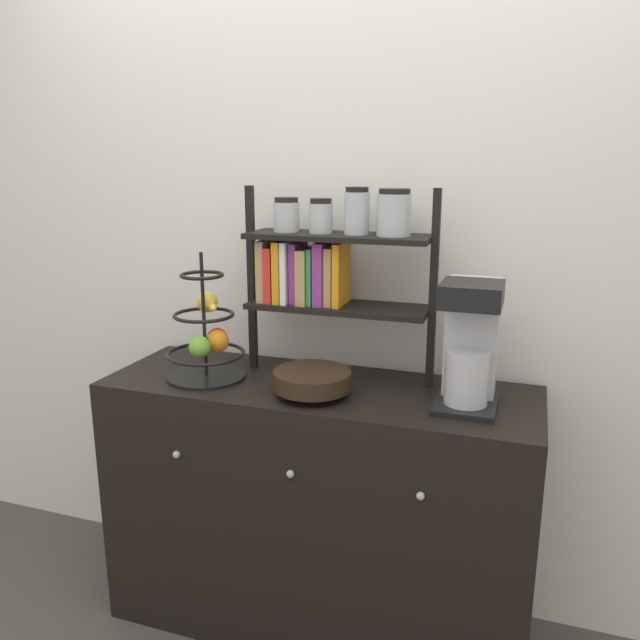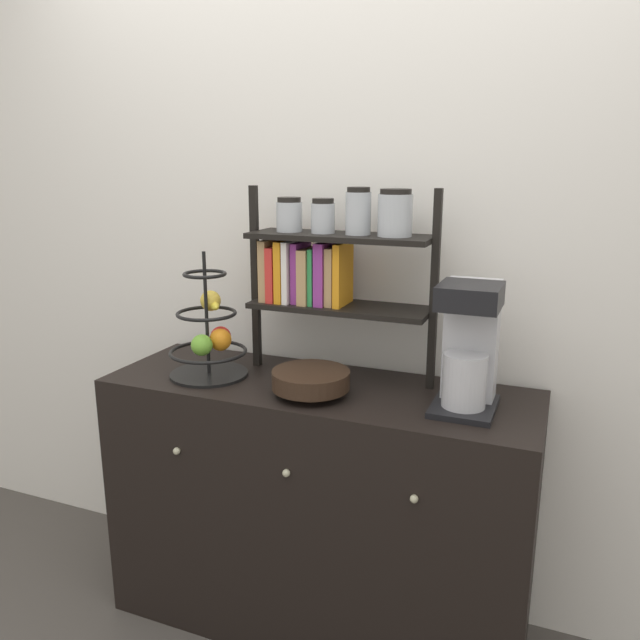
# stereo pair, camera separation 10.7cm
# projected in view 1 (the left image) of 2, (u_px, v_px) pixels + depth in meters

# --- Properties ---
(wall_back) EXTENTS (7.00, 0.05, 2.60)m
(wall_back) POSITION_uv_depth(u_px,v_px,m) (343.00, 251.00, 2.20)
(wall_back) COLOR silver
(wall_back) RESTS_ON ground_plane
(sideboard) EXTENTS (1.42, 0.49, 0.89)m
(sideboard) POSITION_uv_depth(u_px,v_px,m) (317.00, 508.00, 2.15)
(sideboard) COLOR black
(sideboard) RESTS_ON ground_plane
(coffee_maker) EXTENTS (0.18, 0.23, 0.38)m
(coffee_maker) POSITION_uv_depth(u_px,v_px,m) (470.00, 343.00, 1.84)
(coffee_maker) COLOR black
(coffee_maker) RESTS_ON sideboard
(fruit_stand) EXTENTS (0.27, 0.27, 0.43)m
(fruit_stand) POSITION_uv_depth(u_px,v_px,m) (208.00, 337.00, 2.09)
(fruit_stand) COLOR black
(fruit_stand) RESTS_ON sideboard
(wooden_bowl) EXTENTS (0.25, 0.25, 0.08)m
(wooden_bowl) POSITION_uv_depth(u_px,v_px,m) (312.00, 381.00, 1.94)
(wooden_bowl) COLOR black
(wooden_bowl) RESTS_ON sideboard
(shelf_hutch) EXTENTS (0.65, 0.20, 0.63)m
(shelf_hutch) POSITION_uv_depth(u_px,v_px,m) (325.00, 259.00, 2.05)
(shelf_hutch) COLOR black
(shelf_hutch) RESTS_ON sideboard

